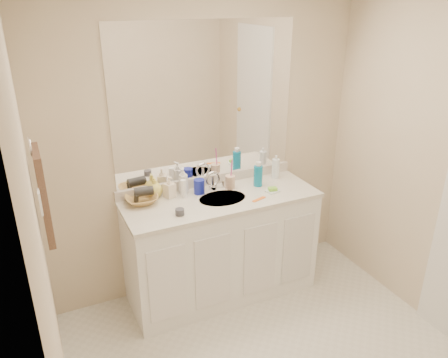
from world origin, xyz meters
TOP-DOWN VIEW (x-y plane):
  - wall_back at (0.00, 1.30)m, footprint 2.60×0.02m
  - wall_left at (-1.30, 0.00)m, footprint 0.02×2.60m
  - vanity_cabinet at (0.00, 1.02)m, footprint 1.50×0.55m
  - countertop at (0.00, 1.02)m, footprint 1.52×0.57m
  - backsplash at (0.00, 1.29)m, footprint 1.52×0.03m
  - sink_basin at (0.00, 1.00)m, footprint 0.37×0.37m
  - faucet at (0.00, 1.18)m, footprint 0.02×0.02m
  - mirror at (0.00, 1.29)m, footprint 1.48×0.01m
  - blue_mug at (-0.13, 1.16)m, footprint 0.09×0.09m
  - tan_cup at (0.13, 1.15)m, footprint 0.10×0.10m
  - toothbrush at (0.14, 1.15)m, footprint 0.01×0.04m
  - mouthwash_bottle at (0.36, 1.10)m, footprint 0.08×0.08m
  - clear_pump_bottle at (0.58, 1.18)m, footprint 0.06×0.06m
  - soap_dish at (0.41, 0.94)m, footprint 0.11×0.10m
  - green_soap at (0.41, 0.94)m, footprint 0.08×0.06m
  - orange_comb at (0.24, 0.86)m, footprint 0.13×0.06m
  - dark_jar at (-0.39, 0.88)m, footprint 0.08×0.08m
  - extra_white_bottle at (-0.26, 1.15)m, footprint 0.05×0.05m
  - soap_bottle_white at (-0.23, 1.22)m, footprint 0.11×0.11m
  - soap_bottle_cream at (-0.36, 1.20)m, footprint 0.10×0.10m
  - soap_bottle_yellow at (-0.46, 1.25)m, footprint 0.13×0.13m
  - wicker_basket at (-0.58, 1.19)m, footprint 0.26×0.26m
  - hair_dryer at (-0.56, 1.19)m, footprint 0.15×0.08m
  - towel_ring at (-1.27, 0.77)m, footprint 0.01×0.11m
  - hand_towel at (-1.25, 0.77)m, footprint 0.04×0.32m
  - switch_plate at (-1.27, 0.57)m, footprint 0.01×0.08m

SIDE VIEW (x-z plane):
  - vanity_cabinet at x=0.00m, z-range 0.00..0.85m
  - countertop at x=0.00m, z-range 0.85..0.88m
  - sink_basin at x=0.00m, z-range 0.86..0.88m
  - orange_comb at x=0.24m, z-range 0.88..0.89m
  - soap_dish at x=0.41m, z-range 0.88..0.89m
  - dark_jar at x=-0.39m, z-range 0.88..0.93m
  - green_soap at x=0.41m, z-range 0.89..0.92m
  - wicker_basket at x=-0.58m, z-range 0.88..0.94m
  - backsplash at x=0.00m, z-range 0.88..0.96m
  - tan_cup at x=0.13m, z-range 0.88..0.99m
  - faucet at x=0.00m, z-range 0.88..0.99m
  - blue_mug at x=-0.13m, z-range 0.88..1.00m
  - extra_white_bottle at x=-0.26m, z-range 0.88..1.02m
  - soap_bottle_yellow at x=-0.46m, z-range 0.88..1.03m
  - clear_pump_bottle at x=0.58m, z-range 0.88..1.05m
  - soap_bottle_cream at x=-0.36m, z-range 0.88..1.05m
  - mouthwash_bottle at x=0.36m, z-range 0.88..1.05m
  - hair_dryer at x=-0.56m, z-range 0.94..1.00m
  - soap_bottle_white at x=-0.23m, z-range 0.88..1.09m
  - toothbrush at x=0.14m, z-range 0.93..1.13m
  - wall_back at x=0.00m, z-range 0.00..2.40m
  - wall_left at x=-1.30m, z-range 0.00..2.40m
  - hand_towel at x=-1.25m, z-range 0.98..1.52m
  - switch_plate at x=-1.27m, z-range 1.24..1.36m
  - towel_ring at x=-1.27m, z-range 1.49..1.61m
  - mirror at x=0.00m, z-range 0.96..2.16m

